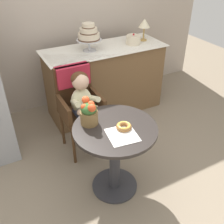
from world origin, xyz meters
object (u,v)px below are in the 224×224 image
object	(u,v)px
flower_vase	(89,112)
tiered_cake_stand	(89,34)
seated_child	(83,100)
cafe_table	(115,146)
wicker_chair	(77,96)
round_layer_cake	(133,40)
table_lamp	(144,24)
donut_front	(124,126)

from	to	relation	value
flower_vase	tiered_cake_stand	xyz separation A→B (m)	(0.52, 1.15, 0.27)
seated_child	flower_vase	xyz separation A→B (m)	(-0.12, -0.46, 0.15)
cafe_table	flower_vase	bearing A→B (deg)	137.42
cafe_table	flower_vase	size ratio (longest dim) A/B	3.05
wicker_chair	round_layer_cake	distance (m)	1.15
cafe_table	round_layer_cake	world-z (taller)	round_layer_cake
flower_vase	table_lamp	bearing A→B (deg)	41.68
wicker_chair	cafe_table	bearing A→B (deg)	-80.15
cafe_table	table_lamp	distance (m)	1.85
donut_front	tiered_cake_stand	world-z (taller)	tiered_cake_stand
donut_front	seated_child	bearing A→B (deg)	98.42
seated_child	tiered_cake_stand	distance (m)	0.90
donut_front	tiered_cake_stand	xyz separation A→B (m)	(0.29, 1.35, 0.36)
cafe_table	round_layer_cake	xyz separation A→B (m)	(0.95, 1.26, 0.45)
cafe_table	seated_child	xyz separation A→B (m)	(-0.04, 0.61, 0.17)
cafe_table	wicker_chair	distance (m)	0.78
seated_child	donut_front	bearing A→B (deg)	-81.58
tiered_cake_stand	round_layer_cake	bearing A→B (deg)	-4.13
donut_front	table_lamp	bearing A→B (deg)	51.52
seated_child	flower_vase	distance (m)	0.50
wicker_chair	table_lamp	distance (m)	1.39
cafe_table	round_layer_cake	bearing A→B (deg)	53.03
seated_child	donut_front	world-z (taller)	seated_child
donut_front	round_layer_cake	world-z (taller)	round_layer_cake
cafe_table	tiered_cake_stand	size ratio (longest dim) A/B	2.18
seated_child	donut_front	distance (m)	0.67
round_layer_cake	donut_front	bearing A→B (deg)	-124.29
wicker_chair	seated_child	size ratio (longest dim) A/B	1.31
tiered_cake_stand	round_layer_cake	world-z (taller)	tiered_cake_stand
cafe_table	donut_front	world-z (taller)	donut_front
seated_child	table_lamp	bearing A→B (deg)	30.80
round_layer_cake	table_lamp	bearing A→B (deg)	16.93
table_lamp	round_layer_cake	bearing A→B (deg)	-163.07
cafe_table	seated_child	world-z (taller)	seated_child
wicker_chair	round_layer_cake	bearing A→B (deg)	33.11
seated_child	table_lamp	world-z (taller)	table_lamp
seated_child	wicker_chair	bearing A→B (deg)	90.00
donut_front	round_layer_cake	distance (m)	1.60
seated_child	tiered_cake_stand	xyz separation A→B (m)	(0.39, 0.69, 0.42)
cafe_table	table_lamp	bearing A→B (deg)	49.07
cafe_table	round_layer_cake	distance (m)	1.64
donut_front	flower_vase	bearing A→B (deg)	137.68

